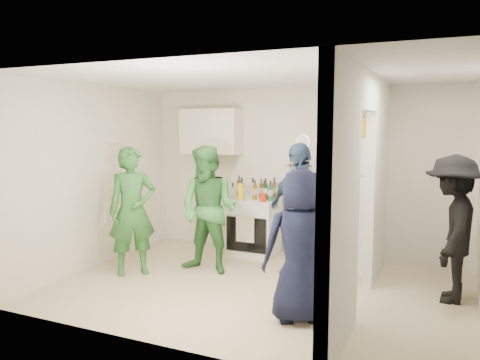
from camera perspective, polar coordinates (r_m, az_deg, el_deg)
name	(u,v)px	position (r m, az deg, el deg)	size (l,w,h in m)	color
floor	(257,289)	(5.75, 2.09, -13.09)	(4.80, 4.80, 0.00)	#C4B68A
wall_back	(300,172)	(7.05, 7.30, 0.97)	(4.80, 4.80, 0.00)	silver
wall_front	(182,209)	(3.95, -7.10, -3.53)	(4.80, 4.80, 0.00)	silver
wall_left	(96,176)	(6.72, -17.20, 0.45)	(3.40, 3.40, 0.00)	silver
ceiling	(258,76)	(5.44, 2.21, 12.52)	(4.80, 4.80, 0.00)	white
partition_pier_back	(377,180)	(6.22, 16.33, -0.01)	(0.12, 1.20, 2.50)	silver
partition_pier_front	(340,208)	(4.07, 12.13, -3.33)	(0.12, 1.20, 2.50)	silver
partition_header	(365,91)	(5.10, 15.03, 10.43)	(0.12, 1.00, 0.40)	silver
stove	(254,227)	(7.07, 1.71, -5.71)	(0.72, 0.60, 0.85)	white
upper_cabinet	(211,131)	(7.38, -3.57, 5.93)	(0.95, 0.34, 0.70)	silver
fridge	(347,203)	(6.57, 12.96, -2.72)	(0.73, 0.71, 1.78)	white
wicker_basket	(343,132)	(6.55, 12.40, 5.77)	(0.35, 0.25, 0.15)	brown
blue_bowl	(343,122)	(6.55, 12.43, 6.91)	(0.24, 0.24, 0.11)	navy
yellow_cup_stack_top	(365,128)	(6.34, 14.98, 6.13)	(0.09, 0.09, 0.25)	gold
wall_clock	(303,142)	(6.99, 7.70, 4.61)	(0.22, 0.22, 0.03)	white
spice_shelf	(299,166)	(7.00, 7.19, 1.75)	(0.35, 0.08, 0.03)	olive
yellow_cup_stack_stove	(241,192)	(6.82, 0.09, -1.46)	(0.09, 0.09, 0.25)	yellow
red_cup	(263,198)	(6.72, 2.81, -2.16)	(0.09, 0.09, 0.12)	red
person_green_left	(132,211)	(6.25, -12.99, -3.72)	(0.61, 0.40, 1.67)	#2D712F
person_green_center	(209,210)	(6.18, -3.85, -3.63)	(0.82, 0.64, 1.68)	#3E843A
person_denim	(299,211)	(5.99, 7.16, -3.75)	(1.02, 0.42, 1.73)	#334C71
person_navy	(300,246)	(4.69, 7.37, -7.94)	(0.75, 0.49, 1.53)	black
person_nook	(452,229)	(5.67, 24.48, -5.41)	(1.05, 0.61, 1.63)	black
bottle_a	(239,186)	(7.18, -0.13, -0.74)	(0.06, 0.06, 0.33)	brown
bottle_b	(242,188)	(6.97, 0.22, -1.00)	(0.08, 0.08, 0.32)	#18482B
bottle_c	(253,187)	(7.16, 1.56, -0.90)	(0.08, 0.08, 0.29)	silver
bottle_d	(255,190)	(6.90, 1.82, -1.22)	(0.07, 0.07, 0.29)	brown
bottle_e	(264,189)	(7.12, 2.93, -1.09)	(0.06, 0.06, 0.26)	#AFB9C2
bottle_f	(266,189)	(6.92, 3.13, -1.08)	(0.07, 0.07, 0.31)	#13351B
bottle_g	(274,188)	(7.00, 4.20, -0.99)	(0.07, 0.07, 0.32)	brown
bottle_h	(233,191)	(6.98, -0.91, -1.30)	(0.07, 0.07, 0.24)	#A4A8B0
bottle_i	(261,188)	(7.05, 2.58, -1.02)	(0.06, 0.06, 0.29)	#633210
bottle_j	(270,191)	(6.79, 3.72, -1.32)	(0.08, 0.08, 0.30)	#205E3B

